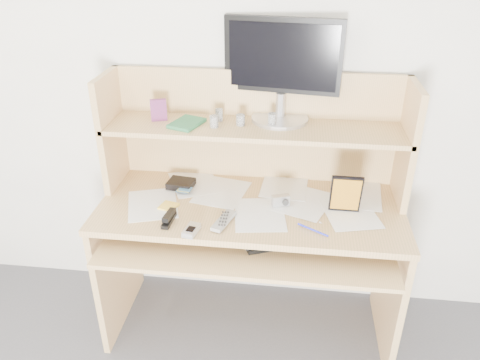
# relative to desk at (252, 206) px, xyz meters

# --- Properties ---
(back_wall) EXTENTS (3.60, 0.04, 2.50)m
(back_wall) POSITION_rel_desk_xyz_m (0.00, 0.24, 0.56)
(back_wall) COLOR white
(back_wall) RESTS_ON floor
(desk) EXTENTS (1.40, 0.70, 1.30)m
(desk) POSITION_rel_desk_xyz_m (0.00, 0.00, 0.00)
(desk) COLOR tan
(desk) RESTS_ON floor
(paper_clutter) EXTENTS (1.32, 0.54, 0.01)m
(paper_clutter) POSITION_rel_desk_xyz_m (0.00, -0.08, 0.06)
(paper_clutter) COLOR silver
(paper_clutter) RESTS_ON desk
(keyboard) EXTENTS (0.46, 0.30, 0.03)m
(keyboard) POSITION_rel_desk_xyz_m (0.19, -0.18, -0.03)
(keyboard) COLOR black
(keyboard) RESTS_ON desk
(tv_remote) EXTENTS (0.09, 0.17, 0.02)m
(tv_remote) POSITION_rel_desk_xyz_m (-0.10, -0.25, 0.07)
(tv_remote) COLOR gray
(tv_remote) RESTS_ON paper_clutter
(flip_phone) EXTENTS (0.07, 0.10, 0.02)m
(flip_phone) POSITION_rel_desk_xyz_m (-0.22, -0.34, 0.07)
(flip_phone) COLOR silver
(flip_phone) RESTS_ON paper_clutter
(stapler) EXTENTS (0.04, 0.12, 0.04)m
(stapler) POSITION_rel_desk_xyz_m (-0.34, -0.27, 0.08)
(stapler) COLOR black
(stapler) RESTS_ON paper_clutter
(wallet) EXTENTS (0.14, 0.12, 0.03)m
(wallet) POSITION_rel_desk_xyz_m (-0.36, 0.04, 0.08)
(wallet) COLOR black
(wallet) RESTS_ON paper_clutter
(sticky_note_pad) EXTENTS (0.09, 0.09, 0.01)m
(sticky_note_pad) POSITION_rel_desk_xyz_m (-0.37, -0.15, 0.06)
(sticky_note_pad) COLOR yellow
(sticky_note_pad) RESTS_ON desk
(digital_camera) EXTENTS (0.09, 0.06, 0.05)m
(digital_camera) POSITION_rel_desk_xyz_m (0.14, -0.07, 0.09)
(digital_camera) COLOR #A5A5A7
(digital_camera) RESTS_ON paper_clutter
(game_case) EXTENTS (0.14, 0.02, 0.19)m
(game_case) POSITION_rel_desk_xyz_m (0.42, -0.11, 0.16)
(game_case) COLOR black
(game_case) RESTS_ON paper_clutter
(blue_pen) EXTENTS (0.13, 0.08, 0.01)m
(blue_pen) POSITION_rel_desk_xyz_m (0.28, -0.27, 0.07)
(blue_pen) COLOR #1921BF
(blue_pen) RESTS_ON paper_clutter
(card_box) EXTENTS (0.08, 0.05, 0.10)m
(card_box) POSITION_rel_desk_xyz_m (-0.45, 0.09, 0.44)
(card_box) COLOR maroon
(card_box) RESTS_ON desk
(shelf_book) EXTENTS (0.16, 0.19, 0.02)m
(shelf_book) POSITION_rel_desk_xyz_m (-0.31, 0.05, 0.39)
(shelf_book) COLOR #327F45
(shelf_book) RESTS_ON desk
(chip_stack_a) EXTENTS (0.05, 0.05, 0.05)m
(chip_stack_a) POSITION_rel_desk_xyz_m (-0.18, 0.03, 0.41)
(chip_stack_a) COLOR black
(chip_stack_a) RESTS_ON desk
(chip_stack_b) EXTENTS (0.04, 0.04, 0.06)m
(chip_stack_b) POSITION_rel_desk_xyz_m (-0.17, 0.12, 0.41)
(chip_stack_b) COLOR silver
(chip_stack_b) RESTS_ON desk
(chip_stack_c) EXTENTS (0.05, 0.05, 0.05)m
(chip_stack_c) POSITION_rel_desk_xyz_m (-0.06, 0.07, 0.41)
(chip_stack_c) COLOR black
(chip_stack_c) RESTS_ON desk
(chip_stack_d) EXTENTS (0.05, 0.05, 0.06)m
(chip_stack_d) POSITION_rel_desk_xyz_m (0.08, 0.07, 0.42)
(chip_stack_d) COLOR white
(chip_stack_d) RESTS_ON desk
(monitor) EXTENTS (0.53, 0.27, 0.46)m
(monitor) POSITION_rel_desk_xyz_m (0.11, 0.18, 0.63)
(monitor) COLOR silver
(monitor) RESTS_ON desk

